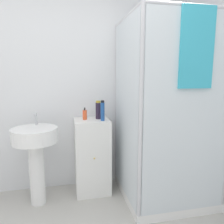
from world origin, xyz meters
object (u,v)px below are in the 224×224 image
Objects in this scene: sink at (36,149)px; shampoo_bottle_blue at (103,111)px; shampoo_bottle_tall_black at (98,110)px; soap_dispenser at (85,115)px.

sink is 4.27× the size of shampoo_bottle_blue.
sink is at bearing -166.68° from shampoo_bottle_tall_black.
shampoo_bottle_blue reaches higher than soap_dispenser.
shampoo_bottle_blue reaches higher than sink.
shampoo_bottle_tall_black is at bearing 105.63° from shampoo_bottle_blue.
shampoo_bottle_tall_black is at bearing 13.32° from sink.
shampoo_bottle_tall_black reaches higher than soap_dispenser.
sink is 0.81m from shampoo_bottle_tall_black.
soap_dispenser is 0.17m from shampoo_bottle_tall_black.
soap_dispenser is 0.66× the size of shampoo_bottle_tall_black.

